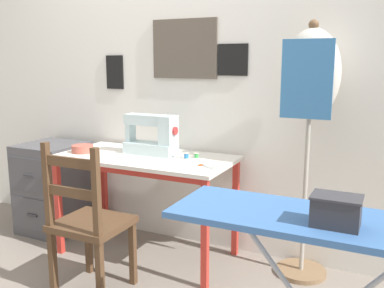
# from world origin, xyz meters

# --- Properties ---
(ground_plane) EXTENTS (14.00, 14.00, 0.00)m
(ground_plane) POSITION_xyz_m (0.00, 0.00, 0.00)
(ground_plane) COLOR gray
(wall_back) EXTENTS (10.00, 0.07, 2.55)m
(wall_back) POSITION_xyz_m (0.00, 0.67, 1.28)
(wall_back) COLOR silver
(wall_back) RESTS_ON ground_plane
(sewing_table) EXTENTS (1.21, 0.60, 0.72)m
(sewing_table) POSITION_xyz_m (0.00, 0.29, 0.64)
(sewing_table) COLOR silver
(sewing_table) RESTS_ON ground_plane
(sewing_machine) EXTENTS (0.39, 0.15, 0.30)m
(sewing_machine) POSITION_xyz_m (0.02, 0.37, 0.85)
(sewing_machine) COLOR silver
(sewing_machine) RESTS_ON sewing_table
(fabric_bowl) EXTENTS (0.15, 0.15, 0.05)m
(fabric_bowl) POSITION_xyz_m (-0.47, 0.21, 0.74)
(fabric_bowl) COLOR #B25647
(fabric_bowl) RESTS_ON sewing_table
(scissors) EXTENTS (0.15, 0.09, 0.01)m
(scissors) POSITION_xyz_m (0.49, 0.20, 0.72)
(scissors) COLOR silver
(scissors) RESTS_ON sewing_table
(thread_spool_near_machine) EXTENTS (0.04, 0.04, 0.04)m
(thread_spool_near_machine) POSITION_xyz_m (0.23, 0.35, 0.74)
(thread_spool_near_machine) COLOR silver
(thread_spool_near_machine) RESTS_ON sewing_table
(thread_spool_mid_table) EXTENTS (0.04, 0.04, 0.04)m
(thread_spool_mid_table) POSITION_xyz_m (0.29, 0.35, 0.74)
(thread_spool_mid_table) COLOR #2875C1
(thread_spool_mid_table) RESTS_ON sewing_table
(thread_spool_far_edge) EXTENTS (0.04, 0.04, 0.03)m
(thread_spool_far_edge) POSITION_xyz_m (0.34, 0.40, 0.73)
(thread_spool_far_edge) COLOR green
(thread_spool_far_edge) RESTS_ON sewing_table
(wooden_chair) EXTENTS (0.40, 0.38, 0.92)m
(wooden_chair) POSITION_xyz_m (-0.02, -0.29, 0.43)
(wooden_chair) COLOR #513823
(wooden_chair) RESTS_ON ground_plane
(filing_cabinet) EXTENTS (0.46, 0.48, 0.71)m
(filing_cabinet) POSITION_xyz_m (-0.92, 0.36, 0.36)
(filing_cabinet) COLOR #4C4C51
(filing_cabinet) RESTS_ON ground_plane
(dress_form) EXTENTS (0.34, 0.32, 1.60)m
(dress_form) POSITION_xyz_m (1.05, 0.48, 1.19)
(dress_form) COLOR #846647
(dress_form) RESTS_ON ground_plane
(ironing_board) EXTENTS (1.09, 0.37, 0.82)m
(ironing_board) POSITION_xyz_m (1.33, -0.66, 0.77)
(ironing_board) COLOR #3D6BAD
(ironing_board) RESTS_ON ground_plane
(storage_box) EXTENTS (0.16, 0.12, 0.10)m
(storage_box) POSITION_xyz_m (1.38, -0.72, 0.87)
(storage_box) COLOR #333338
(storage_box) RESTS_ON ironing_board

